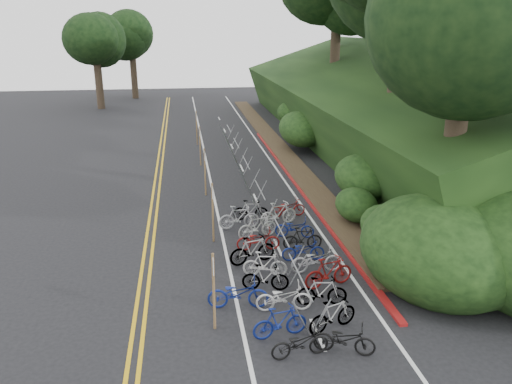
{
  "coord_description": "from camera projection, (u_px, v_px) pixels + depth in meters",
  "views": [
    {
      "loc": [
        -0.46,
        -13.85,
        8.35
      ],
      "look_at": [
        2.69,
        7.23,
        1.3
      ],
      "focal_mm": 35.0,
      "sensor_mm": 36.0,
      "label": 1
    }
  ],
  "objects": [
    {
      "name": "bike_valet",
      "position": [
        286.0,
        255.0,
        18.12
      ],
      "size": [
        3.25,
        11.98,
        1.09
      ],
      "color": "black",
      "rests_on": "ground"
    },
    {
      "name": "road_markings",
      "position": [
        207.0,
        201.0,
        25.26
      ],
      "size": [
        7.47,
        80.0,
        0.01
      ],
      "color": "gold",
      "rests_on": "ground"
    },
    {
      "name": "bike_front",
      "position": [
        238.0,
        293.0,
        15.47
      ],
      "size": [
        0.89,
        1.98,
        1.0
      ],
      "primitive_type": "imported",
      "rotation": [
        0.0,
        0.0,
        1.45
      ],
      "color": "navy",
      "rests_on": "ground"
    },
    {
      "name": "ground",
      "position": [
        205.0,
        306.0,
        15.69
      ],
      "size": [
        120.0,
        120.0,
        0.0
      ],
      "primitive_type": "plane",
      "color": "black",
      "rests_on": "ground"
    },
    {
      "name": "signpost_near",
      "position": [
        214.0,
        286.0,
        14.11
      ],
      "size": [
        0.08,
        0.4,
        2.4
      ],
      "color": "brown",
      "rests_on": "ground"
    },
    {
      "name": "embankment",
      "position": [
        377.0,
        115.0,
        34.58
      ],
      "size": [
        14.3,
        48.14,
        9.11
      ],
      "color": "black",
      "rests_on": "ground"
    },
    {
      "name": "bike_rack_front",
      "position": [
        300.0,
        284.0,
        15.26
      ],
      "size": [
        1.15,
        3.05,
        1.18
      ],
      "color": "gray",
      "rests_on": "ground"
    },
    {
      "name": "red_curb",
      "position": [
        297.0,
        184.0,
        27.75
      ],
      "size": [
        0.25,
        28.0,
        0.1
      ],
      "primitive_type": "cube",
      "color": "maroon",
      "rests_on": "ground"
    },
    {
      "name": "bike_racks_rest",
      "position": [
        246.0,
        167.0,
        28.05
      ],
      "size": [
        1.14,
        23.0,
        1.17
      ],
      "color": "gray",
      "rests_on": "ground"
    },
    {
      "name": "signposts_rest",
      "position": [
        202.0,
        155.0,
        28.47
      ],
      "size": [
        0.08,
        18.4,
        2.5
      ],
      "color": "brown",
      "rests_on": "ground"
    }
  ]
}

